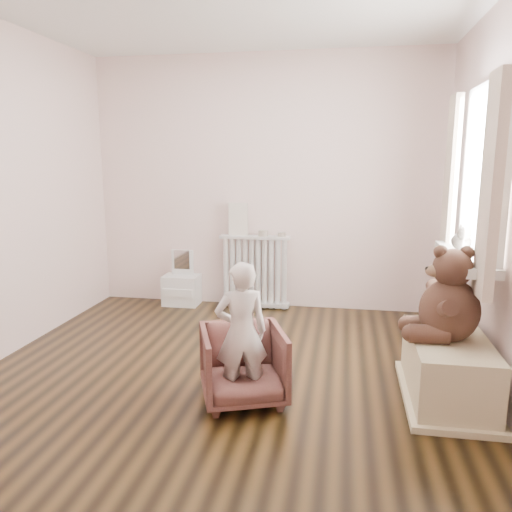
% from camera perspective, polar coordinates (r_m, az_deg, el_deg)
% --- Properties ---
extents(floor, '(3.60, 3.60, 0.01)m').
position_cam_1_polar(floor, '(3.78, -3.53, -13.23)').
color(floor, black).
rests_on(floor, ground).
extents(back_wall, '(3.60, 0.02, 2.60)m').
position_cam_1_polar(back_wall, '(5.22, 0.99, 8.27)').
color(back_wall, white).
rests_on(back_wall, ground).
extents(front_wall, '(3.60, 0.02, 2.60)m').
position_cam_1_polar(front_wall, '(1.77, -17.87, 2.30)').
color(front_wall, white).
rests_on(front_wall, ground).
extents(right_wall, '(0.02, 3.60, 2.60)m').
position_cam_1_polar(right_wall, '(3.49, 26.41, 5.76)').
color(right_wall, white).
rests_on(right_wall, ground).
extents(window, '(0.03, 0.90, 1.10)m').
position_cam_1_polar(window, '(3.76, 24.76, 8.49)').
color(window, white).
rests_on(window, right_wall).
extents(window_sill, '(0.22, 1.10, 0.06)m').
position_cam_1_polar(window_sill, '(3.80, 22.74, -0.16)').
color(window_sill, silver).
rests_on(window_sill, right_wall).
extents(curtain_left, '(0.06, 0.26, 1.30)m').
position_cam_1_polar(curtain_left, '(3.19, 25.28, 7.08)').
color(curtain_left, beige).
rests_on(curtain_left, right_wall).
extents(curtain_right, '(0.06, 0.26, 1.30)m').
position_cam_1_polar(curtain_right, '(4.30, 21.38, 8.13)').
color(curtain_right, beige).
rests_on(curtain_right, right_wall).
extents(radiator, '(0.73, 0.14, 0.77)m').
position_cam_1_polar(radiator, '(5.24, -0.13, -1.78)').
color(radiator, silver).
rests_on(radiator, floor).
extents(paper_doll, '(0.20, 0.02, 0.34)m').
position_cam_1_polar(paper_doll, '(5.18, -2.05, 4.23)').
color(paper_doll, beige).
rests_on(paper_doll, radiator).
extents(tin_a, '(0.10, 0.10, 0.06)m').
position_cam_1_polar(tin_a, '(5.15, 0.83, 2.63)').
color(tin_a, '#A59E8C').
rests_on(tin_a, radiator).
extents(tin_b, '(0.08, 0.08, 0.04)m').
position_cam_1_polar(tin_b, '(5.12, 2.97, 2.48)').
color(tin_b, '#A59E8C').
rests_on(tin_b, radiator).
extents(toy_vanity, '(0.38, 0.27, 0.59)m').
position_cam_1_polar(toy_vanity, '(5.43, -8.52, -2.68)').
color(toy_vanity, silver).
rests_on(toy_vanity, floor).
extents(armchair, '(0.68, 0.68, 0.49)m').
position_cam_1_polar(armchair, '(3.30, -1.48, -12.33)').
color(armchair, brown).
rests_on(armchair, floor).
extents(child, '(0.39, 0.32, 0.92)m').
position_cam_1_polar(child, '(3.17, -1.69, -8.77)').
color(child, silver).
rests_on(child, armchair).
extents(toy_bench, '(0.48, 0.90, 0.42)m').
position_cam_1_polar(toy_bench, '(3.56, 21.02, -12.09)').
color(toy_bench, beige).
rests_on(toy_bench, floor).
extents(teddy_bear, '(0.49, 0.39, 0.60)m').
position_cam_1_polar(teddy_bear, '(3.38, 21.30, -4.87)').
color(teddy_bear, '#321D14').
rests_on(teddy_bear, toy_bench).
extents(plush_cat, '(0.16, 0.24, 0.19)m').
position_cam_1_polar(plush_cat, '(3.87, 22.45, 2.00)').
color(plush_cat, '#686058').
rests_on(plush_cat, window_sill).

